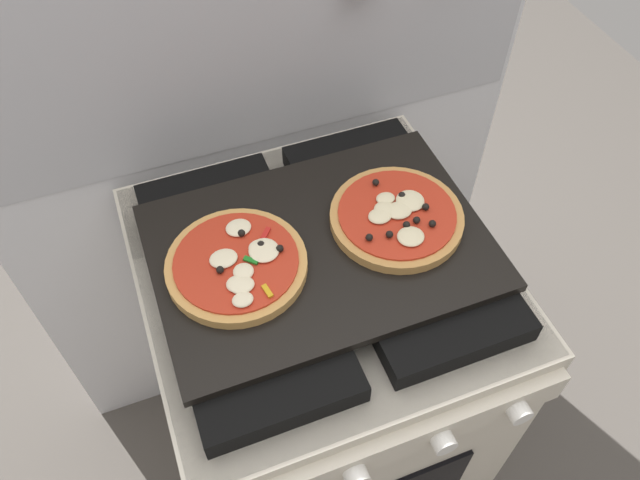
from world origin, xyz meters
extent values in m
plane|color=#4C4742|center=(0.00, 0.00, 0.00)|extent=(4.00, 4.00, 0.00)
cube|color=silver|center=(0.00, 0.34, 0.78)|extent=(1.10, 0.03, 1.55)
cube|color=#ADADB2|center=(0.00, 0.32, 1.15)|extent=(1.08, 0.00, 0.56)
cube|color=beige|center=(0.00, 0.00, 0.43)|extent=(0.60, 0.60, 0.86)
cube|color=black|center=(0.00, 0.00, 0.85)|extent=(0.59, 0.59, 0.01)
cube|color=black|center=(-0.14, 0.00, 0.88)|extent=(0.24, 0.51, 0.04)
cube|color=black|center=(0.14, 0.00, 0.88)|extent=(0.24, 0.51, 0.04)
cube|color=beige|center=(0.00, -0.31, 0.80)|extent=(0.58, 0.02, 0.07)
cylinder|color=silver|center=(-0.07, -0.33, 0.80)|extent=(0.04, 0.02, 0.04)
cylinder|color=silver|center=(0.07, -0.33, 0.80)|extent=(0.04, 0.02, 0.04)
cylinder|color=silver|center=(0.20, -0.33, 0.80)|extent=(0.04, 0.02, 0.04)
cube|color=black|center=(0.00, 0.00, 0.91)|extent=(0.54, 0.38, 0.02)
cylinder|color=tan|center=(-0.14, 0.00, 0.93)|extent=(0.22, 0.22, 0.02)
cylinder|color=#B72D19|center=(-0.14, 0.00, 0.94)|extent=(0.19, 0.19, 0.00)
ellipsoid|color=beige|center=(-0.15, -0.08, 0.94)|extent=(0.03, 0.03, 0.01)
ellipsoid|color=beige|center=(-0.16, 0.01, 0.94)|extent=(0.04, 0.04, 0.01)
ellipsoid|color=beige|center=(-0.10, 0.01, 0.94)|extent=(0.03, 0.03, 0.01)
ellipsoid|color=beige|center=(-0.14, -0.05, 0.94)|extent=(0.04, 0.03, 0.01)
ellipsoid|color=beige|center=(-0.15, -0.05, 0.94)|extent=(0.03, 0.03, 0.01)
ellipsoid|color=beige|center=(-0.12, 0.06, 0.94)|extent=(0.04, 0.04, 0.01)
ellipsoid|color=beige|center=(-0.09, 0.00, 0.94)|extent=(0.05, 0.05, 0.01)
ellipsoid|color=beige|center=(-0.13, -0.03, 0.94)|extent=(0.03, 0.03, 0.01)
sphere|color=black|center=(-0.07, -0.01, 0.94)|extent=(0.01, 0.01, 0.01)
sphere|color=black|center=(-0.17, -0.01, 0.94)|extent=(0.01, 0.01, 0.01)
cube|color=#19721E|center=(-0.12, -0.01, 0.94)|extent=(0.02, 0.02, 0.00)
cube|color=gold|center=(-0.11, -0.07, 0.94)|extent=(0.01, 0.03, 0.00)
cube|color=red|center=(-0.08, 0.03, 0.94)|extent=(0.02, 0.02, 0.00)
sphere|color=black|center=(-0.09, 0.01, 0.94)|extent=(0.01, 0.01, 0.01)
cube|color=red|center=(-0.15, 0.00, 0.94)|extent=(0.03, 0.02, 0.00)
sphere|color=black|center=(-0.12, 0.04, 0.94)|extent=(0.01, 0.01, 0.01)
cylinder|color=#C18947|center=(0.14, 0.00, 0.93)|extent=(0.22, 0.22, 0.02)
cylinder|color=#B72D19|center=(0.14, 0.00, 0.94)|extent=(0.19, 0.19, 0.00)
ellipsoid|color=beige|center=(0.17, 0.01, 0.94)|extent=(0.05, 0.05, 0.01)
ellipsoid|color=beige|center=(0.13, 0.03, 0.94)|extent=(0.03, 0.03, 0.01)
ellipsoid|color=beige|center=(0.12, 0.01, 0.94)|extent=(0.04, 0.03, 0.01)
ellipsoid|color=beige|center=(0.13, -0.06, 0.94)|extent=(0.04, 0.04, 0.01)
ellipsoid|color=beige|center=(0.10, 0.00, 0.94)|extent=(0.04, 0.03, 0.01)
ellipsoid|color=beige|center=(0.14, 0.00, 0.94)|extent=(0.04, 0.04, 0.01)
sphere|color=black|center=(0.16, 0.03, 0.94)|extent=(0.01, 0.01, 0.01)
sphere|color=black|center=(0.18, -0.01, 0.94)|extent=(0.01, 0.01, 0.01)
sphere|color=black|center=(0.16, -0.03, 0.94)|extent=(0.01, 0.01, 0.01)
sphere|color=black|center=(0.07, -0.04, 0.94)|extent=(0.01, 0.01, 0.01)
sphere|color=black|center=(0.13, 0.07, 0.94)|extent=(0.01, 0.01, 0.01)
sphere|color=black|center=(0.14, -0.03, 0.94)|extent=(0.01, 0.01, 0.01)
sphere|color=black|center=(0.18, -0.05, 0.94)|extent=(0.01, 0.01, 0.01)
sphere|color=black|center=(0.10, -0.04, 0.94)|extent=(0.01, 0.01, 0.01)
camera|label=1|loc=(-0.22, -0.59, 1.71)|focal=35.00mm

